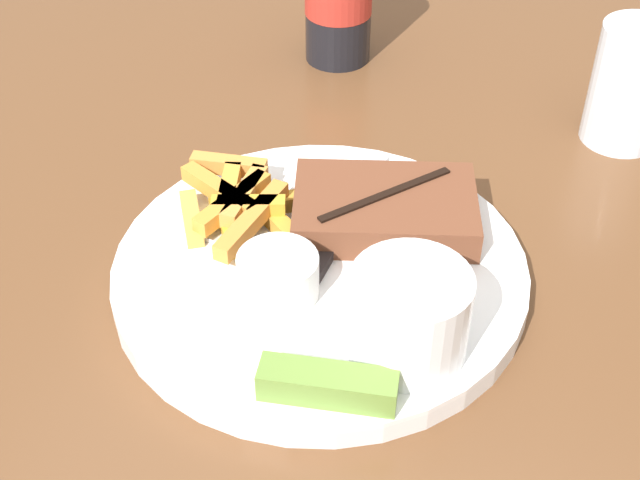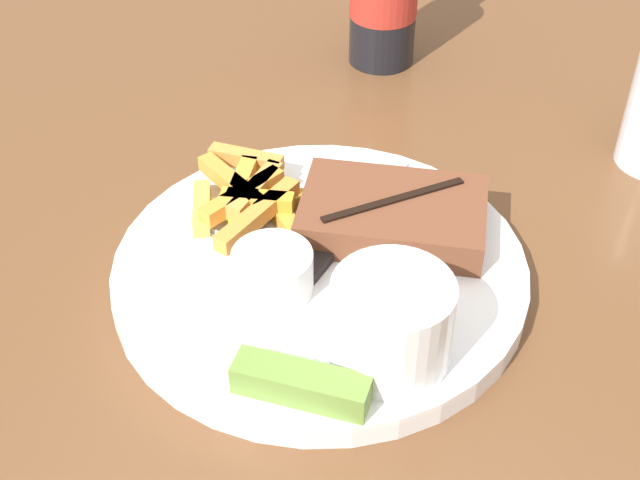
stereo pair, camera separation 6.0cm
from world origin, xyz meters
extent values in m
cube|color=brown|center=(0.00, 0.00, 0.71)|extent=(1.32, 1.29, 0.04)
cylinder|color=brown|center=(-0.60, 0.59, 0.35)|extent=(0.06, 0.06, 0.69)
cylinder|color=white|center=(0.00, 0.00, 0.74)|extent=(0.29, 0.29, 0.01)
cylinder|color=white|center=(0.00, 0.00, 0.75)|extent=(0.29, 0.29, 0.00)
cube|color=brown|center=(0.03, 0.06, 0.76)|extent=(0.15, 0.12, 0.03)
cube|color=black|center=(0.03, 0.06, 0.77)|extent=(0.07, 0.09, 0.00)
cube|color=gold|center=(-0.08, 0.04, 0.77)|extent=(0.03, 0.05, 0.01)
cube|color=gold|center=(-0.07, 0.01, 0.75)|extent=(0.05, 0.06, 0.01)
cube|color=orange|center=(-0.07, 0.02, 0.77)|extent=(0.03, 0.07, 0.01)
cube|color=#CE883C|center=(-0.07, 0.03, 0.77)|extent=(0.01, 0.06, 0.01)
cube|color=gold|center=(-0.06, 0.02, 0.77)|extent=(0.05, 0.03, 0.01)
cube|color=orange|center=(-0.05, 0.01, 0.77)|extent=(0.02, 0.09, 0.01)
cube|color=gold|center=(-0.03, 0.02, 0.75)|extent=(0.05, 0.04, 0.01)
cube|color=gold|center=(-0.04, 0.05, 0.75)|extent=(0.05, 0.04, 0.01)
cube|color=gold|center=(-0.10, 0.01, 0.75)|extent=(0.04, 0.05, 0.01)
cube|color=#D18539|center=(-0.09, 0.06, 0.77)|extent=(0.06, 0.02, 0.01)
cube|color=#C78231|center=(-0.09, 0.03, 0.77)|extent=(0.07, 0.04, 0.01)
cylinder|color=white|center=(0.08, -0.06, 0.78)|extent=(0.07, 0.07, 0.06)
cylinder|color=beige|center=(0.08, -0.06, 0.80)|extent=(0.07, 0.07, 0.01)
cylinder|color=silver|center=(-0.02, -0.04, 0.76)|extent=(0.05, 0.05, 0.03)
cylinder|color=#C67A4C|center=(-0.02, -0.04, 0.78)|extent=(0.05, 0.05, 0.01)
cube|color=olive|center=(0.04, -0.11, 0.76)|extent=(0.08, 0.03, 0.02)
cube|color=#B7B7BC|center=(-0.09, 0.00, 0.75)|extent=(0.10, 0.02, 0.00)
cube|color=#B7B7BC|center=(-0.02, 0.00, 0.75)|extent=(0.03, 0.00, 0.00)
cube|color=#B7B7BC|center=(-0.02, 0.00, 0.75)|extent=(0.03, 0.00, 0.00)
cube|color=#B7B7BC|center=(-0.02, 0.01, 0.75)|extent=(0.03, 0.00, 0.00)
cube|color=#B7B7BC|center=(0.00, 0.08, 0.75)|extent=(0.02, 0.11, 0.00)
cube|color=black|center=(0.00, 0.00, 0.75)|extent=(0.02, 0.06, 0.01)
cylinder|color=silver|center=(0.18, 0.25, 0.78)|extent=(0.06, 0.06, 0.10)
camera|label=1|loc=(0.15, -0.43, 1.16)|focal=50.00mm
camera|label=2|loc=(0.20, -0.41, 1.16)|focal=50.00mm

